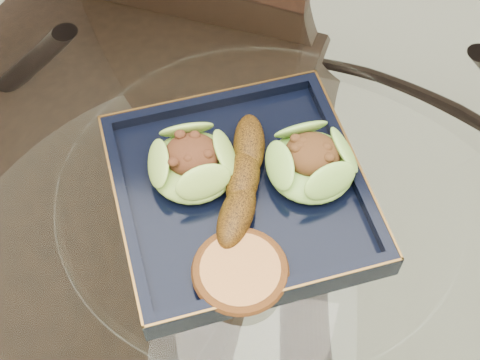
{
  "coord_description": "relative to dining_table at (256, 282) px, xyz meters",
  "views": [
    {
      "loc": [
        0.01,
        -0.38,
        1.4
      ],
      "look_at": [
        -0.02,
        0.02,
        0.8
      ],
      "focal_mm": 50.0,
      "sensor_mm": 36.0,
      "label": 1
    }
  ],
  "objects": [
    {
      "name": "lettuce_wrap_left",
      "position": [
        -0.08,
        0.04,
        0.2
      ],
      "size": [
        0.1,
        0.1,
        0.04
      ],
      "primitive_type": "ellipsoid",
      "rotation": [
        0.0,
        0.0,
        -0.08
      ],
      "color": "olive",
      "rests_on": "navy_plate"
    },
    {
      "name": "navy_plate",
      "position": [
        -0.02,
        0.02,
        0.17
      ],
      "size": [
        0.35,
        0.35,
        0.02
      ],
      "primitive_type": "cube",
      "rotation": [
        0.0,
        0.0,
        0.35
      ],
      "color": "black",
      "rests_on": "dining_table"
    },
    {
      "name": "dining_table",
      "position": [
        0.0,
        0.0,
        0.0
      ],
      "size": [
        1.13,
        1.13,
        0.77
      ],
      "color": "white",
      "rests_on": "ground"
    },
    {
      "name": "dining_chair",
      "position": [
        -0.17,
        0.29,
        -0.07
      ],
      "size": [
        0.51,
        0.51,
        0.95
      ],
      "rotation": [
        0.0,
        0.0,
        -0.29
      ],
      "color": "black",
      "rests_on": "ground"
    },
    {
      "name": "lettuce_wrap_right",
      "position": [
        0.05,
        0.05,
        0.2
      ],
      "size": [
        0.1,
        0.1,
        0.04
      ],
      "primitive_type": "ellipsoid",
      "rotation": [
        0.0,
        0.0,
        0.01
      ],
      "color": "#57922A",
      "rests_on": "navy_plate"
    },
    {
      "name": "crumb_patty",
      "position": [
        -0.01,
        -0.08,
        0.19
      ],
      "size": [
        0.1,
        0.1,
        0.02
      ],
      "primitive_type": "cylinder",
      "rotation": [
        0.0,
        0.0,
        -0.11
      ],
      "color": "#C07740",
      "rests_on": "navy_plate"
    },
    {
      "name": "roasted_plantain",
      "position": [
        -0.02,
        0.03,
        0.2
      ],
      "size": [
        0.05,
        0.17,
        0.03
      ],
      "primitive_type": "ellipsoid",
      "rotation": [
        0.0,
        0.0,
        1.49
      ],
      "color": "#573309",
      "rests_on": "navy_plate"
    }
  ]
}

